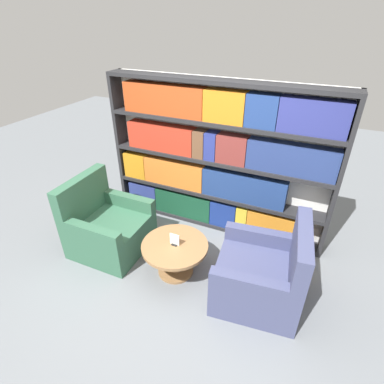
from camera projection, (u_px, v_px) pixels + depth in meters
name	position (u px, v px, depth m)	size (l,w,h in m)	color
ground_plane	(174.00, 284.00, 3.54)	(14.00, 14.00, 0.00)	slate
bookshelf	(216.00, 161.00, 4.06)	(3.08, 0.30, 2.09)	silver
armchair_left	(107.00, 227.00, 3.95)	(0.90, 0.89, 0.99)	#336047
armchair_right	(262.00, 275.00, 3.23)	(0.98, 0.98, 0.99)	#42476B
coffee_table	(175.00, 252.00, 3.55)	(0.79, 0.79, 0.43)	olive
table_sign	(175.00, 240.00, 3.46)	(0.12, 0.06, 0.15)	black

